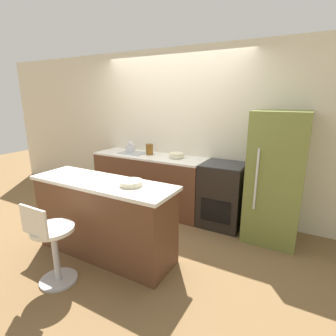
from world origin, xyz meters
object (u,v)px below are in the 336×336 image
(oven_range, at_px, (222,195))
(kettle, at_px, (131,148))
(stool_chair, at_px, (52,244))
(mixing_bowl, at_px, (176,155))
(refrigerator, at_px, (276,178))

(oven_range, xyz_separation_m, kettle, (-1.67, 0.04, 0.55))
(oven_range, relative_size, stool_chair, 1.05)
(oven_range, height_order, mixing_bowl, mixing_bowl)
(stool_chair, distance_m, mixing_bowl, 2.21)
(stool_chair, relative_size, mixing_bowl, 3.93)
(kettle, bearing_deg, stool_chair, -74.31)
(refrigerator, height_order, stool_chair, refrigerator)
(oven_range, distance_m, refrigerator, 0.80)
(mixing_bowl, bearing_deg, kettle, -180.00)
(refrigerator, distance_m, mixing_bowl, 1.50)
(oven_range, xyz_separation_m, refrigerator, (0.70, -0.04, 0.38))
(stool_chair, distance_m, kettle, 2.28)
(oven_range, relative_size, kettle, 4.85)
(kettle, relative_size, mixing_bowl, 0.85)
(stool_chair, xyz_separation_m, kettle, (-0.60, 2.12, 0.57))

